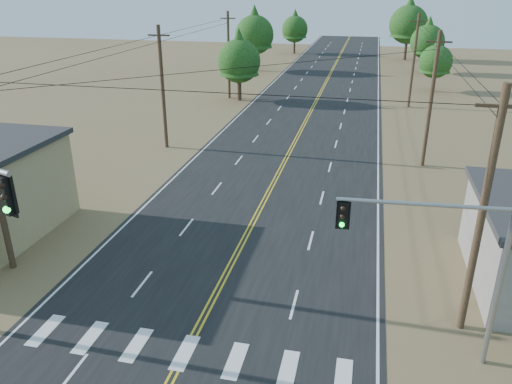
# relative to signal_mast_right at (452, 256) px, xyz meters

# --- Properties ---
(road) EXTENTS (15.00, 200.00, 0.02)m
(road) POSITION_rel_signal_mast_right_xyz_m (-9.29, 20.12, -4.39)
(road) COLOR black
(road) RESTS_ON ground
(utility_pole_left_mid) EXTENTS (1.80, 0.30, 10.00)m
(utility_pole_left_mid) POSITION_rel_signal_mast_right_xyz_m (-19.79, 22.12, 0.72)
(utility_pole_left_mid) COLOR #4C3826
(utility_pole_left_mid) RESTS_ON ground
(utility_pole_left_far) EXTENTS (1.80, 0.30, 10.00)m
(utility_pole_left_far) POSITION_rel_signal_mast_right_xyz_m (-19.79, 42.12, 0.72)
(utility_pole_left_far) COLOR #4C3826
(utility_pole_left_far) RESTS_ON ground
(utility_pole_right_near) EXTENTS (1.80, 0.30, 10.00)m
(utility_pole_right_near) POSITION_rel_signal_mast_right_xyz_m (1.21, 2.12, 0.72)
(utility_pole_right_near) COLOR #4C3826
(utility_pole_right_near) RESTS_ON ground
(utility_pole_right_mid) EXTENTS (1.80, 0.30, 10.00)m
(utility_pole_right_mid) POSITION_rel_signal_mast_right_xyz_m (1.21, 22.12, 0.72)
(utility_pole_right_mid) COLOR #4C3826
(utility_pole_right_mid) RESTS_ON ground
(utility_pole_right_far) EXTENTS (1.80, 0.30, 10.00)m
(utility_pole_right_far) POSITION_rel_signal_mast_right_xyz_m (1.21, 42.12, 0.72)
(utility_pole_right_far) COLOR #4C3826
(utility_pole_right_far) RESTS_ON ground
(signal_mast_right) EXTENTS (5.87, 0.73, 6.45)m
(signal_mast_right) POSITION_rel_signal_mast_right_xyz_m (0.00, 0.00, 0.00)
(signal_mast_right) COLOR gray
(signal_mast_right) RESTS_ON ground
(tree_left_near) EXTENTS (4.98, 4.98, 8.30)m
(tree_left_near) POSITION_rel_signal_mast_right_xyz_m (-18.29, 41.20, 0.68)
(tree_left_near) COLOR #3F2D1E
(tree_left_near) RESTS_ON ground
(tree_left_mid) EXTENTS (5.96, 5.96, 9.93)m
(tree_left_mid) POSITION_rel_signal_mast_right_xyz_m (-21.30, 62.35, 1.67)
(tree_left_mid) COLOR #3F2D1E
(tree_left_mid) RESTS_ON ground
(tree_left_far) EXTENTS (4.99, 4.99, 8.32)m
(tree_left_far) POSITION_rel_signal_mast_right_xyz_m (-18.29, 84.06, 0.69)
(tree_left_far) COLOR #3F2D1E
(tree_left_far) RESTS_ON ground
(tree_right_near) EXTENTS (4.11, 4.11, 6.84)m
(tree_right_near) POSITION_rel_signal_mast_right_xyz_m (4.62, 51.64, -0.22)
(tree_right_near) COLOR #3F2D1E
(tree_right_near) RESTS_ON ground
(tree_right_mid) EXTENTS (5.07, 5.07, 8.45)m
(tree_right_mid) POSITION_rel_signal_mast_right_xyz_m (4.71, 65.97, 0.77)
(tree_right_mid) COLOR #3F2D1E
(tree_right_mid) RESTS_ON ground
(tree_right_far) EXTENTS (6.63, 6.63, 11.06)m
(tree_right_far) POSITION_rel_signal_mast_right_xyz_m (2.51, 79.96, 2.37)
(tree_right_far) COLOR #3F2D1E
(tree_right_far) RESTS_ON ground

